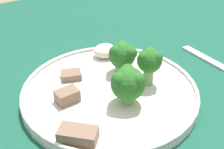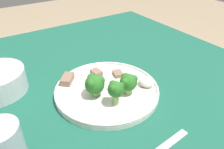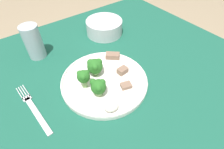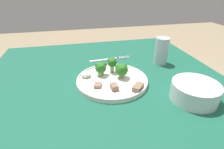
% 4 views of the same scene
% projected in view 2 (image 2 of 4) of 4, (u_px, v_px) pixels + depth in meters
% --- Properties ---
extents(table, '(1.05, 0.97, 0.77)m').
position_uv_depth(table, '(109.00, 116.00, 0.67)').
color(table, '#195642').
rests_on(table, ground_plane).
extents(dinner_plate, '(0.27, 0.27, 0.02)m').
position_uv_depth(dinner_plate, '(107.00, 90.00, 0.58)').
color(dinner_plate, white).
rests_on(dinner_plate, table).
extents(broccoli_floret_near_rim_left, '(0.04, 0.04, 0.06)m').
position_uv_depth(broccoli_floret_near_rim_left, '(116.00, 90.00, 0.51)').
color(broccoli_floret_near_rim_left, '#7FA866').
rests_on(broccoli_floret_near_rim_left, dinner_plate).
extents(broccoli_floret_center_left, '(0.05, 0.05, 0.06)m').
position_uv_depth(broccoli_floret_center_left, '(95.00, 84.00, 0.54)').
color(broccoli_floret_center_left, '#7FA866').
rests_on(broccoli_floret_center_left, dinner_plate).
extents(broccoli_floret_back_left, '(0.05, 0.04, 0.06)m').
position_uv_depth(broccoli_floret_back_left, '(128.00, 82.00, 0.55)').
color(broccoli_floret_back_left, '#7FA866').
rests_on(broccoli_floret_back_left, dinner_plate).
extents(meat_slice_front_slice, '(0.03, 0.03, 0.02)m').
position_uv_depth(meat_slice_front_slice, '(96.00, 73.00, 0.62)').
color(meat_slice_front_slice, '#846651').
rests_on(meat_slice_front_slice, dinner_plate).
extents(meat_slice_middle_slice, '(0.04, 0.03, 0.01)m').
position_uv_depth(meat_slice_middle_slice, '(118.00, 74.00, 0.63)').
color(meat_slice_middle_slice, '#846651').
rests_on(meat_slice_middle_slice, dinner_plate).
extents(meat_slice_rear_slice, '(0.05, 0.05, 0.02)m').
position_uv_depth(meat_slice_rear_slice, '(67.00, 79.00, 0.60)').
color(meat_slice_rear_slice, '#846651').
rests_on(meat_slice_rear_slice, dinner_plate).
extents(sauce_dollop, '(0.04, 0.04, 0.02)m').
position_uv_depth(sauce_dollop, '(146.00, 82.00, 0.59)').
color(sauce_dollop, silver).
rests_on(sauce_dollop, dinner_plate).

